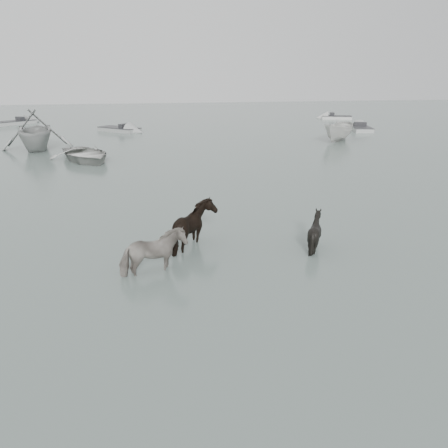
{
  "coord_description": "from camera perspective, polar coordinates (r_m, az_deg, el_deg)",
  "views": [
    {
      "loc": [
        -3.7,
        -11.24,
        5.27
      ],
      "look_at": [
        -1.48,
        0.76,
        1.0
      ],
      "focal_mm": 35.0,
      "sensor_mm": 36.0,
      "label": 1
    }
  ],
  "objects": [
    {
      "name": "pony_pinto",
      "position": [
        12.0,
        -9.32,
        -3.07
      ],
      "size": [
        1.96,
        1.33,
        1.52
      ],
      "primitive_type": "imported",
      "rotation": [
        0.0,
        0.0,
        1.88
      ],
      "color": "black",
      "rests_on": "ground"
    },
    {
      "name": "skiff_star",
      "position": [
        54.57,
        14.52,
        13.53
      ],
      "size": [
        4.95,
        3.15,
        0.75
      ],
      "primitive_type": null,
      "rotation": [
        0.0,
        0.0,
        2.78
      ],
      "color": "beige",
      "rests_on": "ground"
    },
    {
      "name": "rowboat_lead",
      "position": [
        28.84,
        -17.68,
        8.89
      ],
      "size": [
        5.38,
        6.05,
        1.03
      ],
      "primitive_type": "imported",
      "rotation": [
        0.0,
        0.0,
        0.45
      ],
      "color": "#A9A9A5",
      "rests_on": "ground"
    },
    {
      "name": "skiff_mid",
      "position": [
        42.79,
        -13.53,
        12.18
      ],
      "size": [
        5.34,
        5.13,
        0.75
      ],
      "primitive_type": null,
      "rotation": [
        0.0,
        0.0,
        -0.75
      ],
      "color": "gray",
      "rests_on": "ground"
    },
    {
      "name": "pony_dark",
      "position": [
        13.65,
        -3.81,
        0.36
      ],
      "size": [
        1.69,
        1.9,
        1.71
      ],
      "primitive_type": "imported",
      "rotation": [
        0.0,
        0.0,
        1.42
      ],
      "color": "black",
      "rests_on": "ground"
    },
    {
      "name": "ground",
      "position": [
        12.96,
        7.09,
        -4.88
      ],
      "size": [
        140.0,
        140.0,
        0.0
      ],
      "primitive_type": "plane",
      "color": "slate",
      "rests_on": "ground"
    },
    {
      "name": "skiff_far",
      "position": [
        52.28,
        -25.75,
        12.04
      ],
      "size": [
        5.49,
        5.1,
        0.75
      ],
      "primitive_type": null,
      "rotation": [
        0.0,
        0.0,
        0.72
      ],
      "color": "#9D9F9C",
      "rests_on": "ground"
    },
    {
      "name": "rowboat_trail",
      "position": [
        34.14,
        -23.44,
        11.37
      ],
      "size": [
        5.64,
        6.3,
        2.98
      ],
      "primitive_type": "imported",
      "rotation": [
        0.0,
        0.0,
        3.28
      ],
      "color": "#9FA29F",
      "rests_on": "ground"
    },
    {
      "name": "pony_black",
      "position": [
        13.88,
        11.84,
        -0.49
      ],
      "size": [
        1.52,
        1.44,
        1.34
      ],
      "primitive_type": "imported",
      "rotation": [
        0.0,
        0.0,
        1.92
      ],
      "color": "black",
      "rests_on": "ground"
    },
    {
      "name": "skiff_port",
      "position": [
        44.09,
        17.5,
        12.03
      ],
      "size": [
        2.73,
        4.96,
        0.75
      ],
      "primitive_type": null,
      "rotation": [
        0.0,
        0.0,
        1.32
      ],
      "color": "#A4A6A3",
      "rests_on": "ground"
    },
    {
      "name": "boat_small",
      "position": [
        36.67,
        14.8,
        11.7
      ],
      "size": [
        4.16,
        4.25,
        1.67
      ],
      "primitive_type": "imported",
      "rotation": [
        0.0,
        0.0,
        -0.76
      ],
      "color": "beige",
      "rests_on": "ground"
    }
  ]
}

